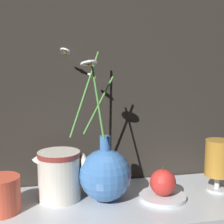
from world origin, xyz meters
The scene contains 8 objects.
ground_plane centered at (0.00, 0.00, 0.00)m, with size 6.00×6.00×0.00m, color black.
shelf centered at (0.00, 0.00, 0.01)m, with size 0.69×0.28×0.01m.
vase_with_flowers centered at (-0.02, 0.01, 0.08)m, with size 0.17×0.17×0.38m.
yellow_mug centered at (-0.27, 0.00, 0.05)m, with size 0.10×0.09×0.08m.
ceramic_pitcher centered at (-0.13, 0.04, 0.08)m, with size 0.13×0.11×0.13m.
tea_glass centered at (0.29, 0.01, 0.10)m, with size 0.07×0.07×0.14m.
saucer_plate centered at (0.12, -0.01, 0.02)m, with size 0.12×0.12×0.01m.
orange_fruit centered at (0.12, -0.01, 0.06)m, with size 0.07×0.07×0.07m.
Camera 1 is at (-0.16, -0.71, 0.34)m, focal length 50.00 mm.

